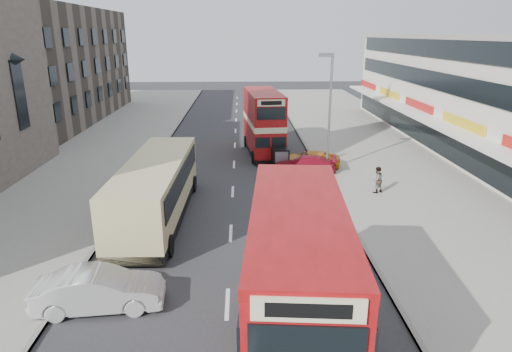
% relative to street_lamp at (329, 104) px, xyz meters
% --- Properties ---
extents(ground, '(160.00, 160.00, 0.00)m').
position_rel_street_lamp_xyz_m(ground, '(-6.52, -18.00, -4.78)').
color(ground, '#28282B').
rests_on(ground, ground).
extents(road_surface, '(12.00, 90.00, 0.01)m').
position_rel_street_lamp_xyz_m(road_surface, '(-6.52, 2.00, -4.78)').
color(road_surface, '#28282B').
rests_on(road_surface, ground).
extents(pavement_right, '(12.00, 90.00, 0.15)m').
position_rel_street_lamp_xyz_m(pavement_right, '(5.48, 2.00, -4.71)').
color(pavement_right, gray).
rests_on(pavement_right, ground).
extents(pavement_left, '(12.00, 90.00, 0.15)m').
position_rel_street_lamp_xyz_m(pavement_left, '(-18.52, 2.00, -4.71)').
color(pavement_left, gray).
rests_on(pavement_left, ground).
extents(kerb_left, '(0.20, 90.00, 0.16)m').
position_rel_street_lamp_xyz_m(kerb_left, '(-12.62, 2.00, -4.71)').
color(kerb_left, gray).
rests_on(kerb_left, ground).
extents(kerb_right, '(0.20, 90.00, 0.16)m').
position_rel_street_lamp_xyz_m(kerb_right, '(-0.42, 2.00, -4.71)').
color(kerb_right, gray).
rests_on(kerb_right, ground).
extents(brick_terrace, '(14.00, 28.00, 12.00)m').
position_rel_street_lamp_xyz_m(brick_terrace, '(-28.52, 20.00, 1.22)').
color(brick_terrace, '#66594C').
rests_on(brick_terrace, ground).
extents(commercial_row, '(9.90, 46.20, 9.30)m').
position_rel_street_lamp_xyz_m(commercial_row, '(13.42, 4.00, -0.09)').
color(commercial_row, beige).
rests_on(commercial_row, ground).
extents(street_lamp, '(1.00, 0.20, 8.12)m').
position_rel_street_lamp_xyz_m(street_lamp, '(0.00, 0.00, 0.00)').
color(street_lamp, slate).
rests_on(street_lamp, ground).
extents(bus_main, '(3.12, 9.13, 4.94)m').
position_rel_street_lamp_xyz_m(bus_main, '(-4.49, -19.51, -2.19)').
color(bus_main, black).
rests_on(bus_main, ground).
extents(bus_second, '(3.21, 8.86, 4.84)m').
position_rel_street_lamp_xyz_m(bus_second, '(-4.16, 5.17, -2.24)').
color(bus_second, black).
rests_on(bus_second, ground).
extents(coach, '(3.12, 11.11, 2.93)m').
position_rel_street_lamp_xyz_m(coach, '(-10.39, -8.04, -3.06)').
color(coach, black).
rests_on(coach, ground).
extents(car_left_front, '(4.59, 1.96, 1.47)m').
position_rel_street_lamp_xyz_m(car_left_front, '(-11.01, -16.09, -4.05)').
color(car_left_front, beige).
rests_on(car_left_front, ground).
extents(car_right_a, '(4.49, 2.23, 1.25)m').
position_rel_street_lamp_xyz_m(car_right_a, '(-1.58, -0.37, -4.16)').
color(car_right_a, '#A41026').
rests_on(car_right_a, ground).
extents(car_right_b, '(4.50, 2.44, 1.20)m').
position_rel_street_lamp_xyz_m(car_right_b, '(-1.01, 1.00, -4.19)').
color(car_right_b, orange).
rests_on(car_right_b, ground).
extents(pedestrian_near, '(0.72, 0.63, 1.63)m').
position_rel_street_lamp_xyz_m(pedestrian_near, '(2.18, -4.82, -3.82)').
color(pedestrian_near, gray).
rests_on(pedestrian_near, pavement_right).
extents(cyclist, '(0.67, 1.79, 2.17)m').
position_rel_street_lamp_xyz_m(cyclist, '(-2.91, 4.50, -4.05)').
color(cyclist, gray).
rests_on(cyclist, ground).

